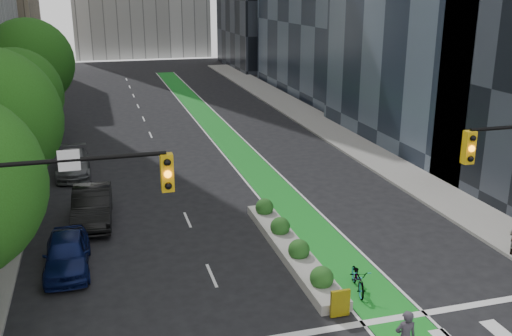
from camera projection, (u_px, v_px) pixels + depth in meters
sidewalk_left at (17, 161)px, 37.84m from camera, size 3.60×90.00×0.15m
sidewalk_right at (344, 137)px, 43.97m from camera, size 3.60×90.00×0.15m
bike_lane_paint at (219, 130)px, 46.29m from camera, size 2.20×70.00×0.01m
tree_midfar at (15, 95)px, 33.83m from camera, size 5.60×5.60×7.76m
tree_far at (29, 63)px, 42.79m from camera, size 6.60×6.60×9.00m
signal_left at (15, 240)px, 14.71m from camera, size 6.14×0.51×7.20m
median_planter at (291, 246)px, 24.64m from camera, size 1.20×10.26×1.10m
bicycle at (358, 278)px, 21.57m from camera, size 1.12×2.07×1.03m
parked_car_left_near at (67, 253)px, 23.09m from camera, size 1.79×4.40×1.50m
parked_car_left_mid at (92, 206)px, 27.87m from camera, size 2.03×5.24×1.70m
parked_car_left_far at (73, 164)px, 35.02m from camera, size 2.08×4.96×1.43m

